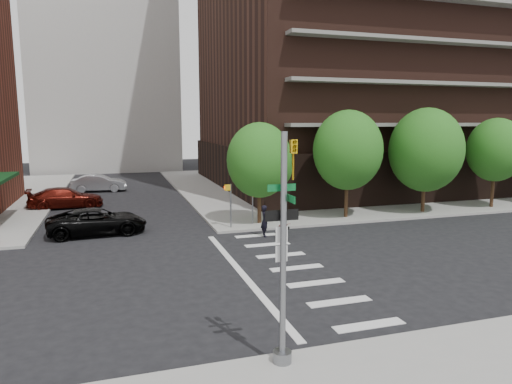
{
  "coord_description": "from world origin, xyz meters",
  "views": [
    {
      "loc": [
        -4.47,
        -17.91,
        6.39
      ],
      "look_at": [
        3.0,
        6.0,
        2.5
      ],
      "focal_mm": 32.0,
      "sensor_mm": 36.0,
      "label": 1
    }
  ],
  "objects": [
    {
      "name": "parked_car_black",
      "position": [
        -5.53,
        9.0,
        0.76
      ],
      "size": [
        2.83,
        5.57,
        1.51
      ],
      "primitive_type": "imported",
      "rotation": [
        0.0,
        0.0,
        1.63
      ],
      "color": "black",
      "rests_on": "ground"
    },
    {
      "name": "parked_car_silver",
      "position": [
        -5.88,
        25.94,
        0.79
      ],
      "size": [
        1.94,
        4.91,
        1.59
      ],
      "primitive_type": "imported",
      "rotation": [
        0.0,
        0.0,
        1.52
      ],
      "color": "#AEB1B6",
      "rests_on": "ground"
    },
    {
      "name": "tree_d",
      "position": [
        22.0,
        8.5,
        4.34
      ],
      "size": [
        4.0,
        4.0,
        6.2
      ],
      "color": "#301E11",
      "rests_on": "sidewalk_ne"
    },
    {
      "name": "tree_b",
      "position": [
        10.0,
        8.5,
        4.54
      ],
      "size": [
        4.5,
        4.5,
        6.65
      ],
      "color": "#301E11",
      "rests_on": "sidewalk_ne"
    },
    {
      "name": "ground",
      "position": [
        0.0,
        0.0,
        0.0
      ],
      "size": [
        120.0,
        120.0,
        0.0
      ],
      "primitive_type": "plane",
      "color": "black",
      "rests_on": "ground"
    },
    {
      "name": "parked_car_maroon",
      "position": [
        -8.03,
        18.2,
        0.77
      ],
      "size": [
        2.56,
        5.44,
        1.54
      ],
      "primitive_type": "imported",
      "rotation": [
        0.0,
        0.0,
        1.65
      ],
      "color": "#450D08",
      "rests_on": "ground"
    },
    {
      "name": "pedestrian_signal",
      "position": [
        2.32,
        7.92,
        1.85
      ],
      "size": [
        2.18,
        0.67,
        2.6
      ],
      "color": "slate",
      "rests_on": "sidewalk_ne"
    },
    {
      "name": "dog_walker",
      "position": [
        3.43,
        5.72,
        0.89
      ],
      "size": [
        0.68,
        0.48,
        1.78
      ],
      "primitive_type": "imported",
      "rotation": [
        0.0,
        0.0,
        1.48
      ],
      "color": "black",
      "rests_on": "ground"
    },
    {
      "name": "tree_c",
      "position": [
        16.0,
        8.5,
        4.45
      ],
      "size": [
        5.0,
        5.0,
        6.8
      ],
      "color": "#301E11",
      "rests_on": "sidewalk_ne"
    },
    {
      "name": "tree_a",
      "position": [
        4.0,
        8.5,
        4.04
      ],
      "size": [
        4.0,
        4.0,
        5.9
      ],
      "color": "#301E11",
      "rests_on": "sidewalk_ne"
    },
    {
      "name": "crosswalk",
      "position": [
        2.21,
        -0.0,
        0.01
      ],
      "size": [
        3.85,
        13.0,
        0.01
      ],
      "color": "silver",
      "rests_on": "ground"
    },
    {
      "name": "dog",
      "position": [
        4.39,
        5.23,
        0.35
      ],
      "size": [
        0.67,
        0.34,
        0.56
      ],
      "rotation": [
        0.0,
        0.0,
        0.3
      ],
      "color": "black",
      "rests_on": "ground"
    },
    {
      "name": "scooter",
      "position": [
        4.32,
        5.21,
        0.44
      ],
      "size": [
        0.7,
        1.7,
        0.87
      ],
      "primitive_type": "imported",
      "rotation": [
        0.0,
        0.0,
        -0.07
      ],
      "color": "maroon",
      "rests_on": "ground"
    },
    {
      "name": "sidewalk_ne",
      "position": [
        20.5,
        23.5,
        0.07
      ],
      "size": [
        39.0,
        33.0,
        0.15
      ],
      "primitive_type": "cube",
      "color": "gray",
      "rests_on": "ground"
    },
    {
      "name": "traffic_signal",
      "position": [
        -0.47,
        -7.49,
        2.7
      ],
      "size": [
        0.9,
        0.75,
        6.0
      ],
      "color": "slate",
      "rests_on": "sidewalk_s"
    }
  ]
}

